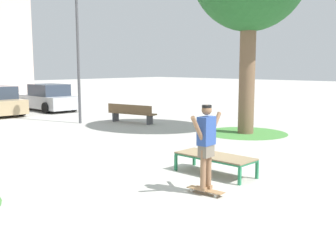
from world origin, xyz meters
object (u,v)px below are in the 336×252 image
object	(u,v)px
skate_box	(215,157)
skater	(206,141)
skateboard	(206,190)
car_silver	(48,98)
light_post	(77,35)
park_bench	(131,113)

from	to	relation	value
skate_box	skater	size ratio (longest dim) A/B	1.13
skateboard	car_silver	size ratio (longest dim) A/B	0.19
skater	skateboard	bearing A→B (deg)	-86.26
skater	light_post	distance (m)	11.52
skater	park_bench	world-z (taller)	skater
car_silver	light_post	world-z (taller)	light_post
skater	light_post	world-z (taller)	light_post
park_bench	skateboard	bearing A→B (deg)	-124.20
skate_box	car_silver	bearing A→B (deg)	72.38
skate_box	park_bench	size ratio (longest dim) A/B	0.78
skate_box	skater	world-z (taller)	skater
car_silver	light_post	xyz separation A→B (m)	(-1.87, -5.67, 3.13)
skateboard	car_silver	distance (m)	17.16
skateboard	park_bench	bearing A→B (deg)	55.80
skate_box	park_bench	xyz separation A→B (m)	(4.59, 7.97, 0.03)
light_post	skateboard	bearing A→B (deg)	-112.67
skate_box	light_post	xyz separation A→B (m)	(2.97, 9.57, 3.41)
skate_box	skater	xyz separation A→B (m)	(-1.34, -0.76, 0.66)
skateboard	skater	bearing A→B (deg)	93.74
skater	park_bench	distance (m)	10.57
car_silver	light_post	distance (m)	6.74
car_silver	park_bench	bearing A→B (deg)	-91.94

